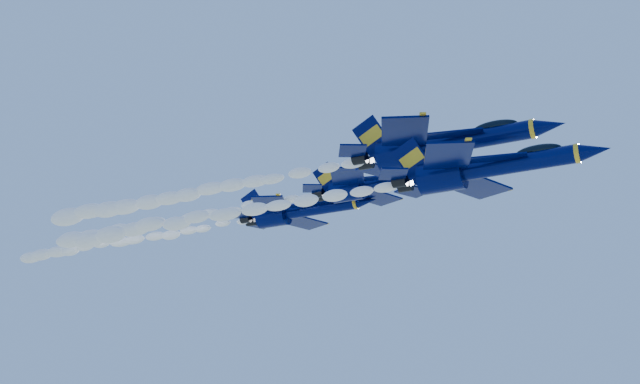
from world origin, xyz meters
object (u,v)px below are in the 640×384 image
at_px(jet_second, 441,145).
at_px(jet_third, 376,184).
at_px(jet_lead, 483,168).
at_px(jet_fourth, 299,211).

bearing_deg(jet_second, jet_third, 135.44).
height_order(jet_lead, jet_fourth, jet_fourth).
distance_m(jet_third, jet_fourth, 12.00).
distance_m(jet_second, jet_fourth, 26.58).
xyz_separation_m(jet_lead, jet_third, (-16.17, 17.15, 6.84)).
bearing_deg(jet_second, jet_fourth, 147.01).
bearing_deg(jet_third, jet_fourth, 161.81).
bearing_deg(jet_third, jet_lead, -46.68).
height_order(jet_third, jet_fourth, jet_third).
height_order(jet_second, jet_fourth, jet_fourth).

